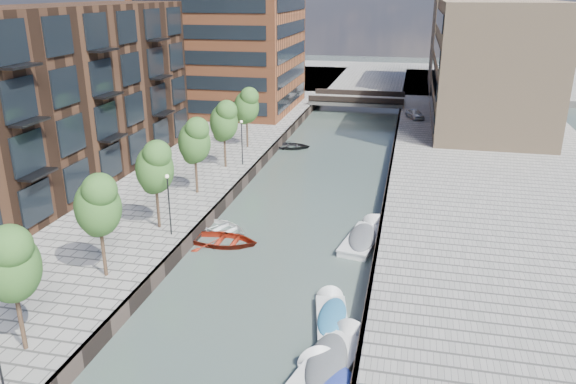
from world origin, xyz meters
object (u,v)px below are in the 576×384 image
(bridge, at_px, (357,100))
(motorboat_4, at_px, (364,238))
(tree_4, at_px, (194,139))
(tree_6, at_px, (246,105))
(sloop_2, at_px, (223,244))
(motorboat_2, at_px, (370,236))
(tree_1, at_px, (10,262))
(tree_3, at_px, (154,166))
(sloop_4, at_px, (290,148))
(tree_5, at_px, (224,120))
(car, at_px, (415,114))
(motorboat_3, at_px, (332,315))
(motorboat_1, at_px, (331,362))
(tree_2, at_px, (98,204))
(sloop_3, at_px, (223,230))

(bridge, height_order, motorboat_4, bridge)
(tree_4, distance_m, tree_6, 14.00)
(sloop_2, height_order, motorboat_2, motorboat_2)
(tree_1, bearing_deg, tree_3, 90.00)
(motorboat_2, relative_size, motorboat_4, 0.92)
(sloop_4, bearing_deg, tree_5, 157.84)
(sloop_2, distance_m, car, 39.87)
(motorboat_3, relative_size, motorboat_4, 0.80)
(tree_3, xyz_separation_m, motorboat_2, (13.91, 3.63, -5.21))
(tree_3, height_order, car, tree_3)
(car, bearing_deg, motorboat_1, -117.16)
(tree_6, distance_m, sloop_4, 7.52)
(tree_2, relative_size, motorboat_3, 1.27)
(tree_2, relative_size, tree_5, 1.00)
(tree_1, relative_size, tree_4, 1.00)
(bridge, relative_size, motorboat_4, 2.20)
(tree_2, bearing_deg, tree_6, 90.00)
(car, bearing_deg, sloop_3, -133.38)
(tree_2, bearing_deg, motorboat_4, 36.09)
(motorboat_1, bearing_deg, tree_2, 163.49)
(motorboat_4, bearing_deg, tree_3, -167.94)
(tree_4, bearing_deg, tree_3, -90.00)
(motorboat_3, height_order, motorboat_4, motorboat_4)
(car, bearing_deg, tree_4, -141.36)
(sloop_2, distance_m, motorboat_3, 11.25)
(sloop_3, height_order, motorboat_3, motorboat_3)
(tree_2, xyz_separation_m, motorboat_2, (13.91, 10.63, -5.21))
(tree_5, bearing_deg, sloop_2, -72.22)
(sloop_3, height_order, car, car)
(bridge, bearing_deg, tree_1, -97.93)
(sloop_2, height_order, car, car)
(bridge, bearing_deg, sloop_2, -95.05)
(motorboat_3, bearing_deg, tree_1, -151.65)
(tree_4, relative_size, tree_6, 1.00)
(bridge, bearing_deg, tree_2, -98.95)
(bridge, height_order, tree_4, tree_4)
(sloop_4, bearing_deg, motorboat_1, -169.04)
(tree_4, relative_size, sloop_3, 1.44)
(tree_1, bearing_deg, tree_6, 90.00)
(tree_2, bearing_deg, tree_3, 90.00)
(tree_5, bearing_deg, tree_1, -90.00)
(tree_2, relative_size, sloop_4, 1.33)
(bridge, xyz_separation_m, car, (8.04, -8.71, 0.20))
(tree_3, xyz_separation_m, motorboat_1, (13.39, -10.97, -5.08))
(bridge, relative_size, motorboat_3, 2.77)
(tree_3, relative_size, tree_6, 1.00)
(sloop_2, distance_m, sloop_4, 24.66)
(tree_2, xyz_separation_m, car, (16.54, 45.29, -3.72))
(tree_3, relative_size, sloop_2, 1.24)
(sloop_4, bearing_deg, motorboat_4, -159.88)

